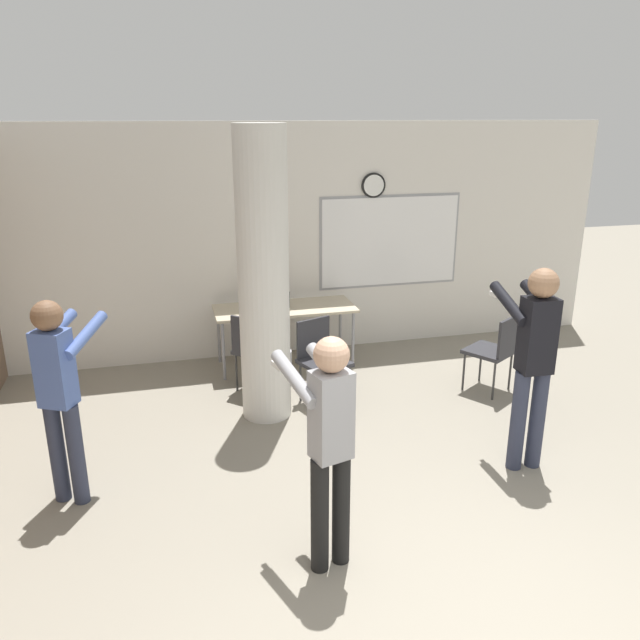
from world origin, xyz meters
name	(u,v)px	position (x,y,z in m)	size (l,w,h in m)	color
wall_back	(299,241)	(0.03, 5.06, 1.40)	(8.00, 0.15, 2.80)	silver
support_pillar	(263,279)	(-0.70, 3.33, 1.40)	(0.48, 0.48, 2.80)	silver
folding_table	(285,311)	(-0.27, 4.55, 0.67)	(1.64, 0.67, 0.72)	beige
bottle_on_table	(287,299)	(-0.24, 4.54, 0.82)	(0.08, 0.08, 0.27)	black
waste_bin	(280,368)	(-0.45, 3.99, 0.20)	(0.28, 0.28, 0.40)	#B2B2B7
chair_mid_room	(495,348)	(1.75, 3.24, 0.51)	(0.61, 0.61, 0.87)	#2D2D33
chair_table_front	(321,355)	(-0.11, 3.49, 0.51)	(0.57, 0.57, 0.87)	#2D2D33
chair_table_left	(255,347)	(-0.72, 3.90, 0.51)	(0.62, 0.62, 0.87)	#2D2D33
person_playing_front	(329,436)	(-0.68, 1.06, 0.95)	(0.48, 0.64, 1.62)	black
person_playing_side	(533,353)	(1.25, 1.84, 1.02)	(0.40, 0.69, 1.74)	#2D3347
person_watching_back	(59,386)	(-2.42, 2.26, 0.96)	(0.55, 0.66, 1.63)	#2D3347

